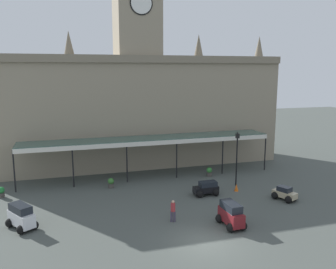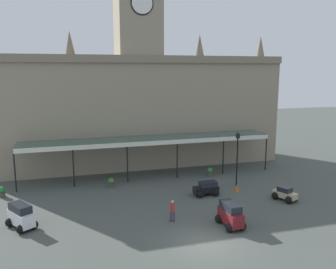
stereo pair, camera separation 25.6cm
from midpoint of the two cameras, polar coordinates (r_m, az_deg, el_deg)
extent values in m
plane|color=#484E49|center=(24.68, 5.75, -16.71)|extent=(140.00, 140.00, 0.00)
cube|color=gray|center=(42.26, -4.95, 3.67)|extent=(33.24, 5.95, 12.68)
cube|color=gray|center=(38.94, -4.12, 11.88)|extent=(33.24, 0.30, 0.80)
cube|color=gray|center=(42.38, -5.18, 18.13)|extent=(4.80, 4.80, 8.63)
cylinder|color=white|center=(40.16, -4.45, 20.08)|extent=(2.20, 0.12, 2.20)
cylinder|color=black|center=(40.20, -4.46, 20.07)|extent=(2.46, 0.06, 2.46)
cone|color=#6E6554|center=(41.21, -15.66, 13.82)|extent=(1.10, 1.10, 2.60)
cone|color=#6E6554|center=(44.21, 4.71, 13.89)|extent=(1.10, 1.10, 2.60)
cone|color=#6E6554|center=(47.77, 14.10, 13.35)|extent=(1.10, 1.10, 2.60)
cube|color=#38564C|center=(37.61, -3.27, -0.62)|extent=(26.10, 3.20, 0.16)
cube|color=silver|center=(36.12, -2.67, -1.39)|extent=(26.10, 0.12, 0.44)
cylinder|color=black|center=(35.96, -23.41, -5.38)|extent=(0.14, 0.14, 4.00)
cylinder|color=black|center=(35.68, -15.04, -4.99)|extent=(0.14, 0.14, 4.00)
cylinder|color=black|center=(36.17, -6.73, -4.49)|extent=(0.14, 0.14, 4.00)
cylinder|color=black|center=(37.39, 1.19, -3.93)|extent=(0.14, 0.14, 4.00)
cylinder|color=black|center=(39.27, 8.47, -3.35)|extent=(0.14, 0.14, 4.00)
cylinder|color=black|center=(41.72, 14.98, -2.79)|extent=(0.14, 0.14, 4.00)
cube|color=tan|center=(33.14, 17.81, -8.99)|extent=(1.60, 2.23, 0.50)
cube|color=#1E232B|center=(33.02, 17.78, -8.22)|extent=(1.16, 1.32, 0.42)
sphere|color=black|center=(33.23, 19.20, -9.39)|extent=(0.64, 0.64, 0.64)
sphere|color=black|center=(32.52, 18.37, -9.77)|extent=(0.64, 0.64, 0.64)
sphere|color=black|center=(33.90, 17.23, -8.88)|extent=(0.64, 0.64, 0.64)
sphere|color=black|center=(33.20, 16.38, -9.25)|extent=(0.64, 0.64, 0.64)
cube|color=maroon|center=(26.90, 9.70, -12.70)|extent=(1.04, 2.43, 0.95)
cube|color=#1E232B|center=(26.66, 9.70, -11.18)|extent=(0.97, 1.93, 0.55)
sphere|color=black|center=(26.62, 11.50, -14.02)|extent=(0.64, 0.64, 0.64)
sphere|color=black|center=(26.18, 9.65, -14.38)|extent=(0.64, 0.64, 0.64)
sphere|color=black|center=(27.96, 9.70, -12.73)|extent=(0.64, 0.64, 0.64)
sphere|color=black|center=(27.55, 7.92, -13.04)|extent=(0.64, 0.64, 0.64)
cube|color=black|center=(32.87, 5.79, -8.65)|extent=(2.25, 0.90, 0.55)
cube|color=#1E232B|center=(32.78, 6.13, -7.79)|extent=(1.55, 0.83, 0.45)
sphere|color=black|center=(32.27, 4.80, -9.42)|extent=(0.64, 0.64, 0.64)
sphere|color=black|center=(33.06, 4.23, -8.92)|extent=(0.64, 0.64, 0.64)
sphere|color=black|center=(32.84, 7.35, -9.12)|extent=(0.64, 0.64, 0.64)
sphere|color=black|center=(33.62, 6.72, -8.64)|extent=(0.64, 0.64, 0.64)
cube|color=silver|center=(28.26, -22.48, -12.21)|extent=(2.07, 2.54, 0.95)
cube|color=#1E232B|center=(28.04, -22.63, -10.76)|extent=(1.76, 2.09, 0.55)
sphere|color=black|center=(27.90, -20.73, -13.33)|extent=(0.64, 0.64, 0.64)
sphere|color=black|center=(27.53, -22.53, -13.79)|extent=(0.64, 0.64, 0.64)
sphere|color=black|center=(29.32, -22.32, -12.27)|extent=(0.64, 0.64, 0.64)
sphere|color=black|center=(28.96, -24.04, -12.68)|extent=(0.64, 0.64, 0.64)
cylinder|color=#3F384C|center=(27.40, 0.75, -12.87)|extent=(0.17, 0.17, 0.82)
cylinder|color=#3F384C|center=(27.41, 0.28, -12.86)|extent=(0.17, 0.17, 0.82)
cylinder|color=#A52D33|center=(27.13, 0.52, -11.47)|extent=(0.34, 0.34, 0.62)
sphere|color=tan|center=(26.97, 0.52, -10.63)|extent=(0.23, 0.23, 0.23)
cylinder|color=black|center=(35.43, 10.62, -4.31)|extent=(0.13, 0.13, 4.72)
cube|color=black|center=(34.88, 10.76, -0.21)|extent=(0.30, 0.30, 0.44)
sphere|color=black|center=(34.83, 10.78, 0.25)|extent=(0.14, 0.14, 0.14)
cone|color=orange|center=(34.42, 10.59, -8.28)|extent=(0.40, 0.40, 0.66)
cylinder|color=#47423D|center=(35.55, -25.11, -8.70)|extent=(0.56, 0.56, 0.42)
sphere|color=#217532|center=(35.41, -25.17, -8.01)|extent=(0.60, 0.60, 0.60)
cylinder|color=#47423D|center=(38.63, 6.36, -6.28)|extent=(0.56, 0.56, 0.42)
sphere|color=#317931|center=(38.50, 6.38, -5.64)|extent=(0.60, 0.60, 0.60)
cylinder|color=#47423D|center=(35.20, -9.24, -8.02)|extent=(0.56, 0.56, 0.42)
sphere|color=#366F2D|center=(35.06, -9.26, -7.32)|extent=(0.60, 0.60, 0.60)
camera|label=1|loc=(0.13, -90.24, -0.04)|focal=38.41mm
camera|label=2|loc=(0.13, 89.76, 0.04)|focal=38.41mm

